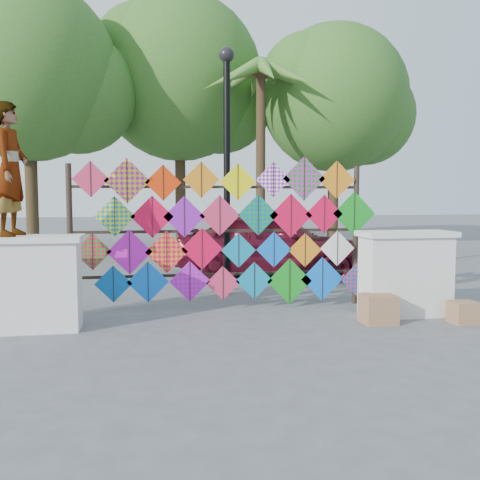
# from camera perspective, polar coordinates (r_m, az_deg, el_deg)

# --- Properties ---
(ground) EXTENTS (80.00, 80.00, 0.00)m
(ground) POSITION_cam_1_polar(r_m,az_deg,el_deg) (7.94, -1.42, -8.44)
(ground) COLOR slate
(ground) RESTS_ON ground
(parapet_left) EXTENTS (1.40, 0.65, 1.28)m
(parapet_left) POSITION_cam_1_polar(r_m,az_deg,el_deg) (7.70, -21.55, -4.26)
(parapet_left) COLOR white
(parapet_left) RESTS_ON ground
(parapet_right) EXTENTS (1.40, 0.65, 1.28)m
(parapet_right) POSITION_cam_1_polar(r_m,az_deg,el_deg) (8.45, 17.23, -3.36)
(parapet_right) COLOR white
(parapet_right) RESTS_ON ground
(kite_rack) EXTENTS (4.95, 0.24, 2.45)m
(kite_rack) POSITION_cam_1_polar(r_m,az_deg,el_deg) (8.49, -1.37, 0.74)
(kite_rack) COLOR black
(kite_rack) RESTS_ON ground
(tree_west) EXTENTS (5.85, 5.20, 8.01)m
(tree_west) POSITION_cam_1_polar(r_m,az_deg,el_deg) (17.37, -21.34, 16.28)
(tree_west) COLOR #46351E
(tree_west) RESTS_ON ground
(tree_mid) EXTENTS (6.30, 5.60, 8.61)m
(tree_mid) POSITION_cam_1_polar(r_m,az_deg,el_deg) (19.14, -6.15, 16.66)
(tree_mid) COLOR #46351E
(tree_mid) RESTS_ON ground
(tree_east) EXTENTS (5.40, 4.80, 7.42)m
(tree_east) POSITION_cam_1_polar(r_m,az_deg,el_deg) (18.54, 10.28, 14.52)
(tree_east) COLOR #46351E
(tree_east) RESTS_ON ground
(palm_tree) EXTENTS (3.62, 3.62, 5.83)m
(palm_tree) POSITION_cam_1_polar(r_m,az_deg,el_deg) (16.30, 2.24, 15.84)
(palm_tree) COLOR #46351E
(palm_tree) RESTS_ON ground
(vendor_woman) EXTENTS (0.50, 0.69, 1.75)m
(vendor_woman) POSITION_cam_1_polar(r_m,az_deg,el_deg) (7.66, -23.29, 6.95)
(vendor_woman) COLOR #99999E
(vendor_woman) RESTS_ON parapet_left
(sedan) EXTENTS (4.66, 3.07, 1.47)m
(sedan) POSITION_cam_1_polar(r_m,az_deg,el_deg) (12.16, 3.52, -0.34)
(sedan) COLOR #520E1E
(sedan) RESTS_ON ground
(lamppost) EXTENTS (0.28, 0.28, 4.46)m
(lamppost) POSITION_cam_1_polar(r_m,az_deg,el_deg) (9.79, -1.42, 9.90)
(lamppost) COLOR black
(lamppost) RESTS_ON ground
(cardboard_box_near) EXTENTS (0.46, 0.41, 0.41)m
(cardboard_box_near) POSITION_cam_1_polar(r_m,az_deg,el_deg) (7.90, 14.54, -7.14)
(cardboard_box_near) COLOR #986C49
(cardboard_box_near) RESTS_ON ground
(cardboard_box_far) EXTENTS (0.36, 0.34, 0.31)m
(cardboard_box_far) POSITION_cam_1_polar(r_m,az_deg,el_deg) (8.31, 22.76, -7.13)
(cardboard_box_far) COLOR #986C49
(cardboard_box_far) RESTS_ON ground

